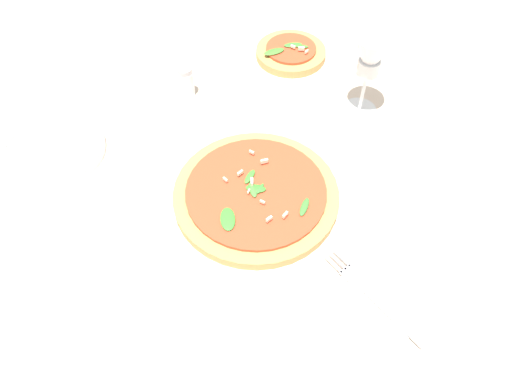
% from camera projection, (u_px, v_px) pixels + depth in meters
% --- Properties ---
extents(ground_plane, '(6.00, 6.00, 0.00)m').
position_uv_depth(ground_plane, '(265.00, 208.00, 0.87)').
color(ground_plane, beige).
extents(pizza_arugula_main, '(0.31, 0.31, 0.05)m').
position_uv_depth(pizza_arugula_main, '(256.00, 197.00, 0.86)').
color(pizza_arugula_main, white).
rests_on(pizza_arugula_main, ground_plane).
extents(pizza_personal_side, '(0.17, 0.17, 0.05)m').
position_uv_depth(pizza_personal_side, '(291.00, 55.00, 1.11)').
color(pizza_personal_side, white).
rests_on(pizza_personal_side, ground_plane).
extents(wine_glass, '(0.08, 0.08, 0.17)m').
position_uv_depth(wine_glass, '(370.00, 59.00, 0.93)').
color(wine_glass, white).
rests_on(wine_glass, ground_plane).
extents(napkin, '(0.14, 0.10, 0.01)m').
position_uv_depth(napkin, '(377.00, 302.00, 0.75)').
color(napkin, silver).
rests_on(napkin, ground_plane).
extents(fork, '(0.19, 0.03, 0.00)m').
position_uv_depth(fork, '(374.00, 297.00, 0.75)').
color(fork, silver).
rests_on(fork, ground_plane).
extents(side_plate_white, '(0.20, 0.20, 0.02)m').
position_uv_depth(side_plate_white, '(52.00, 150.00, 0.94)').
color(side_plate_white, white).
rests_on(side_plate_white, ground_plane).
extents(shaker_pepper, '(0.03, 0.03, 0.07)m').
position_uv_depth(shaker_pepper, '(186.00, 82.00, 1.03)').
color(shaker_pepper, silver).
rests_on(shaker_pepper, ground_plane).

